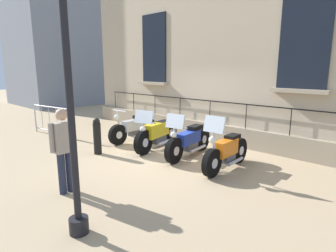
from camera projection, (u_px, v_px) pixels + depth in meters
The scene contains 11 objects.
ground_plane at pixel (167, 154), 7.79m from camera, with size 60.00×60.00×0.00m, color tan.
building_facade at pixel (219, 50), 8.93m from camera, with size 0.82×12.24×6.04m.
motorcycle_silver at pixel (134, 129), 9.13m from camera, with size 2.02×0.59×1.09m.
motorcycle_yellow at pixel (157, 134), 8.21m from camera, with size 2.07×0.76×1.24m.
motorcycle_blue at pixel (189, 141), 7.52m from camera, with size 2.11×0.63×1.26m.
motorcycle_orange at pixel (226, 152), 6.53m from camera, with size 1.92×0.60×1.36m.
lamppost at pixel (64, 17), 3.46m from camera, with size 0.40×0.40×4.60m.
crowd_barrier at pixel (53, 120), 9.84m from camera, with size 0.39×2.29×1.05m.
bollard at pixel (97, 136), 7.71m from camera, with size 0.22×0.22×1.02m.
pedestrian_standing at pixel (64, 146), 5.21m from camera, with size 0.53×0.23×1.64m.
distant_building at pixel (55, 8), 18.02m from camera, with size 5.27×5.35×12.33m.
Camera 1 is at (5.42, 5.13, 2.37)m, focal length 29.68 mm.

